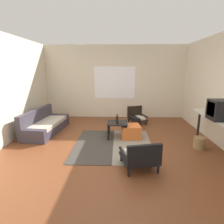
{
  "coord_description": "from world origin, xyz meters",
  "views": [
    {
      "loc": [
        0.16,
        -3.98,
        1.85
      ],
      "look_at": [
        -0.01,
        0.67,
        0.75
      ],
      "focal_mm": 29.53,
      "sensor_mm": 36.0,
      "label": 1
    }
  ],
  "objects": [
    {
      "name": "ground_plane",
      "position": [
        0.0,
        0.0,
        0.0
      ],
      "size": [
        7.8,
        7.8,
        0.0
      ],
      "primitive_type": "plane",
      "color": "brown"
    },
    {
      "name": "clay_vase",
      "position": [
        2.34,
        0.39,
        0.91
      ],
      "size": [
        0.19,
        0.19,
        0.31
      ],
      "color": "#A87047",
      "rests_on": "console_shelf"
    },
    {
      "name": "glass_bottle",
      "position": [
        0.12,
        0.7,
        0.53
      ],
      "size": [
        0.06,
        0.06,
        0.25
      ],
      "color": "black",
      "rests_on": "coffee_table"
    },
    {
      "name": "coffee_table",
      "position": [
        0.12,
        0.8,
        0.34
      ],
      "size": [
        0.54,
        0.55,
        0.43
      ],
      "color": "black",
      "rests_on": "ground"
    },
    {
      "name": "armchair_striped_foreground",
      "position": [
        0.57,
        -0.83,
        0.26
      ],
      "size": [
        0.76,
        0.76,
        0.57
      ],
      "color": "black",
      "rests_on": "ground"
    },
    {
      "name": "wicker_basket",
      "position": [
        2.07,
        0.15,
        0.14
      ],
      "size": [
        0.27,
        0.27,
        0.28
      ],
      "primitive_type": "cylinder",
      "color": "olive",
      "rests_on": "ground"
    },
    {
      "name": "console_shelf",
      "position": [
        2.34,
        0.08,
        0.71
      ],
      "size": [
        0.4,
        1.74,
        0.8
      ],
      "color": "beige",
      "rests_on": "ground"
    },
    {
      "name": "side_wall_left",
      "position": [
        -2.66,
        0.3,
        1.35
      ],
      "size": [
        0.12,
        6.6,
        2.7
      ],
      "primitive_type": "cube",
      "color": "beige",
      "rests_on": "ground"
    },
    {
      "name": "area_rug",
      "position": [
        0.03,
        0.29,
        0.01
      ],
      "size": [
        1.9,
        2.07,
        0.01
      ],
      "color": "#38332D",
      "rests_on": "ground"
    },
    {
      "name": "crt_television",
      "position": [
        2.34,
        -0.17,
        1.01
      ],
      "size": [
        0.53,
        0.42,
        0.42
      ],
      "color": "black",
      "rests_on": "console_shelf"
    },
    {
      "name": "ottoman_orange",
      "position": [
        0.5,
        0.79,
        0.18
      ],
      "size": [
        0.54,
        0.54,
        0.36
      ],
      "primitive_type": "cube",
      "rotation": [
        0.0,
        0.0,
        0.09
      ],
      "color": "#D1662D",
      "rests_on": "ground"
    },
    {
      "name": "far_wall_with_window",
      "position": [
        0.0,
        3.06,
        1.35
      ],
      "size": [
        5.6,
        0.13,
        2.7
      ],
      "color": "beige",
      "rests_on": "ground"
    },
    {
      "name": "couch",
      "position": [
        -2.04,
        1.17,
        0.21
      ],
      "size": [
        0.88,
        1.87,
        0.68
      ],
      "color": "#38333D",
      "rests_on": "ground"
    },
    {
      "name": "armchair_by_window",
      "position": [
        0.78,
        2.2,
        0.25
      ],
      "size": [
        0.69,
        0.7,
        0.57
      ],
      "color": "black",
      "rests_on": "ground"
    }
  ]
}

